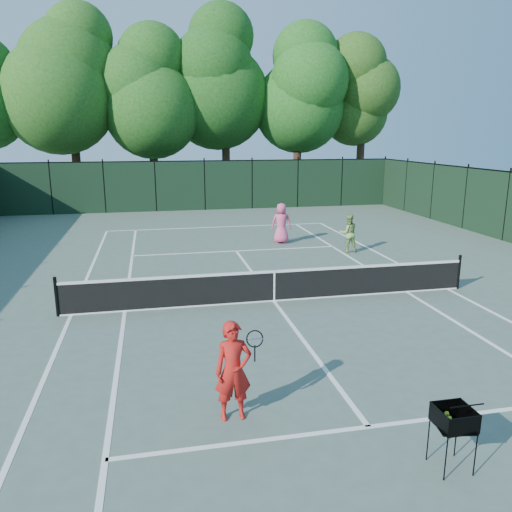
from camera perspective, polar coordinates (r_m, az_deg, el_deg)
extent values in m
plane|color=#4E5E52|center=(14.23, 2.07, -5.18)|extent=(90.00, 90.00, 0.00)
cube|color=white|center=(14.03, -20.38, -6.35)|extent=(0.10, 23.77, 0.01)
cube|color=white|center=(16.38, 21.07, -3.55)|extent=(0.10, 23.77, 0.01)
cube|color=white|center=(13.88, -14.76, -6.14)|extent=(0.10, 23.77, 0.01)
cube|color=white|center=(15.69, 16.85, -3.95)|extent=(0.10, 23.77, 0.01)
cube|color=white|center=(25.58, -4.33, 3.32)|extent=(10.97, 0.10, 0.01)
cube|color=white|center=(8.74, 12.74, -18.50)|extent=(8.23, 0.10, 0.01)
cube|color=white|center=(20.27, -2.27, 0.58)|extent=(8.23, 0.10, 0.01)
cube|color=white|center=(14.23, 2.07, -5.17)|extent=(0.10, 12.80, 0.01)
cube|color=black|center=(14.09, 2.09, -3.43)|extent=(11.60, 0.03, 0.85)
cube|color=white|center=(13.97, 2.10, -1.79)|extent=(11.60, 0.05, 0.07)
cube|color=white|center=(14.23, 2.07, -5.11)|extent=(11.60, 0.05, 0.04)
cube|color=white|center=(14.09, 2.09, -3.43)|extent=(0.05, 0.04, 0.91)
cylinder|color=black|center=(13.92, -21.85, -4.34)|extent=(0.09, 0.09, 1.06)
cylinder|color=black|center=(16.41, 22.16, -1.70)|extent=(0.09, 0.09, 1.06)
cube|color=black|center=(31.39, -5.88, 7.98)|extent=(24.00, 0.05, 3.00)
cylinder|color=black|center=(35.45, -19.78, 9.37)|extent=(0.56, 0.56, 4.80)
ellipsoid|color=#1C4A15|center=(35.62, -20.65, 19.52)|extent=(6.80, 6.80, 10.54)
cylinder|color=black|center=(34.95, -11.55, 9.43)|extent=(0.56, 0.56, 4.30)
ellipsoid|color=#184814|center=(35.00, -12.01, 18.61)|extent=(6.00, 6.00, 9.30)
cylinder|color=black|center=(35.81, -3.44, 10.34)|extent=(0.56, 0.56, 5.00)
ellipsoid|color=#144213|center=(36.02, -3.59, 20.76)|extent=(7.00, 7.00, 10.85)
cylinder|color=black|center=(36.22, 4.71, 10.04)|extent=(0.56, 0.56, 4.60)
ellipsoid|color=#164E16|center=(36.32, 4.90, 19.31)|extent=(6.20, 6.20, 9.61)
cylinder|color=black|center=(38.41, 11.77, 9.86)|extent=(0.56, 0.56, 4.40)
ellipsoid|color=#1F4413|center=(38.46, 12.19, 18.11)|extent=(5.80, 5.80, 8.99)
imported|color=red|center=(8.38, -2.62, -12.99)|extent=(0.63, 0.43, 1.69)
cylinder|color=black|center=(8.73, -0.14, -11.07)|extent=(0.03, 0.03, 0.30)
torus|color=black|center=(8.62, -0.14, -9.45)|extent=(0.30, 0.10, 0.30)
imported|color=#DD4E7B|center=(21.62, 2.92, 3.77)|extent=(0.96, 0.75, 1.75)
imported|color=#84A954|center=(20.28, 10.50, 2.60)|extent=(0.77, 0.60, 1.55)
cylinder|color=black|center=(7.74, 20.87, -20.86)|extent=(0.02, 0.02, 0.66)
cylinder|color=black|center=(7.97, 23.78, -20.07)|extent=(0.02, 0.02, 0.66)
cylinder|color=black|center=(8.06, 19.07, -19.23)|extent=(0.02, 0.02, 0.66)
cylinder|color=black|center=(8.27, 21.90, -18.54)|extent=(0.02, 0.02, 0.66)
cube|color=black|center=(7.77, 21.72, -16.75)|extent=(0.56, 0.56, 0.28)
sphere|color=#B9E12E|center=(7.81, 21.66, -17.27)|extent=(0.07, 0.07, 0.07)
sphere|color=#B9E12E|center=(7.81, 21.66, -17.27)|extent=(0.07, 0.07, 0.07)
sphere|color=#B9E12E|center=(7.81, 21.66, -17.27)|extent=(0.07, 0.07, 0.07)
sphere|color=#B9E12E|center=(7.81, 21.66, -17.27)|extent=(0.07, 0.07, 0.07)
sphere|color=#B9E12E|center=(7.81, 21.66, -17.27)|extent=(0.07, 0.07, 0.07)
sphere|color=#B9E12E|center=(7.81, 21.66, -17.27)|extent=(0.07, 0.07, 0.07)
sphere|color=#B9E12E|center=(7.81, 21.66, -17.27)|extent=(0.07, 0.07, 0.07)
sphere|color=#B9E12E|center=(7.81, 21.66, -17.27)|extent=(0.07, 0.07, 0.07)
sphere|color=#B9E12E|center=(7.81, 21.66, -17.27)|extent=(0.07, 0.07, 0.07)
sphere|color=#B9E12E|center=(7.81, 21.66, -17.27)|extent=(0.07, 0.07, 0.07)
sphere|color=#B9E12E|center=(7.81, 21.66, -17.27)|extent=(0.07, 0.07, 0.07)
sphere|color=#B9E12E|center=(7.81, 21.66, -17.27)|extent=(0.07, 0.07, 0.07)
sphere|color=#B9E12E|center=(7.81, 21.66, -17.27)|extent=(0.07, 0.07, 0.07)
sphere|color=#B9E12E|center=(7.81, 21.66, -17.27)|extent=(0.07, 0.07, 0.07)
sphere|color=#B9E12E|center=(7.81, 21.66, -17.27)|extent=(0.07, 0.07, 0.07)
sphere|color=#B0D02A|center=(11.46, -2.72, -9.83)|extent=(0.07, 0.07, 0.07)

